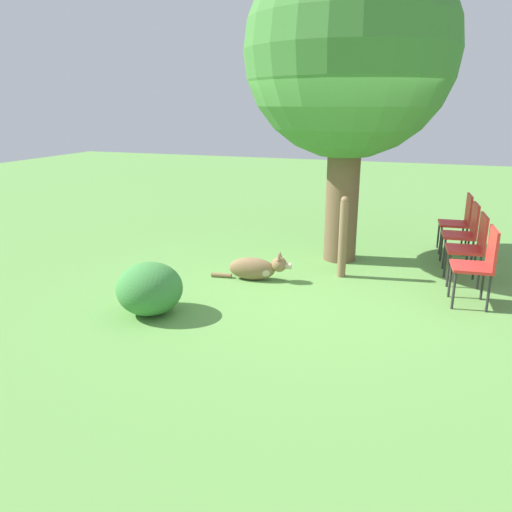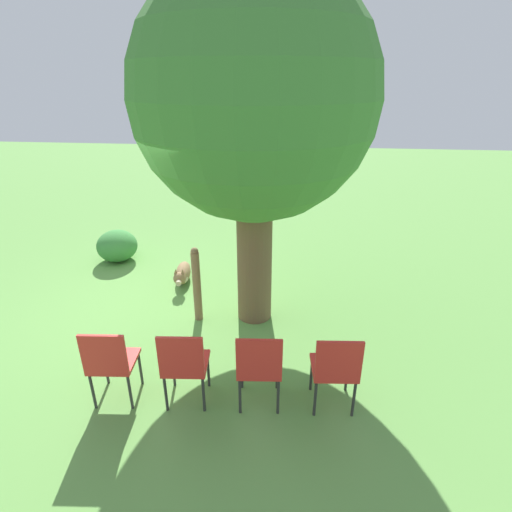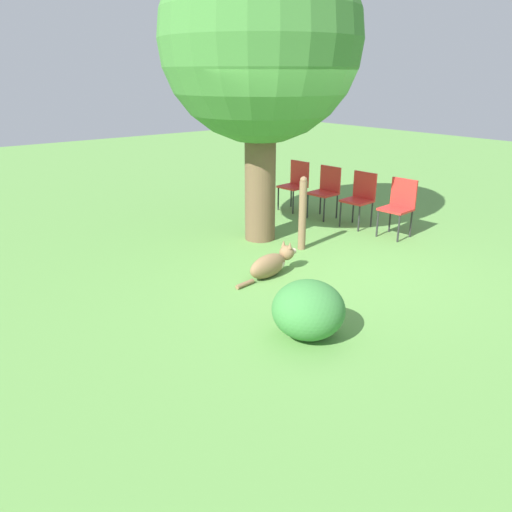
{
  "view_description": "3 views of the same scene",
  "coord_description": "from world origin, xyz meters",
  "views": [
    {
      "loc": [
        1.25,
        -5.87,
        2.21
      ],
      "look_at": [
        -0.84,
        -0.05,
        0.33
      ],
      "focal_mm": 35.0,
      "sensor_mm": 36.0,
      "label": 1
    },
    {
      "loc": [
        4.83,
        1.8,
        3.12
      ],
      "look_at": [
        0.03,
        1.27,
        0.94
      ],
      "focal_mm": 28.0,
      "sensor_mm": 36.0,
      "label": 2
    },
    {
      "loc": [
        -4.69,
        -4.58,
        2.46
      ],
      "look_at": [
        -1.0,
        0.07,
        0.27
      ],
      "focal_mm": 35.0,
      "sensor_mm": 36.0,
      "label": 3
    }
  ],
  "objects": [
    {
      "name": "ground_plane",
      "position": [
        0.0,
        0.0,
        0.0
      ],
      "size": [
        30.0,
        30.0,
        0.0
      ],
      "primitive_type": "plane",
      "color": "#609947"
    },
    {
      "name": "oak_tree",
      "position": [
        0.01,
        1.24,
        2.86
      ],
      "size": [
        2.84,
        2.84,
        4.32
      ],
      "color": "brown",
      "rests_on": "ground_plane"
    },
    {
      "name": "dog",
      "position": [
        -0.83,
        -0.04,
        0.16
      ],
      "size": [
        1.07,
        0.32,
        0.4
      ],
      "rotation": [
        0.0,
        0.0,
        0.14
      ],
      "color": "olive",
      "rests_on": "ground_plane"
    },
    {
      "name": "fence_post",
      "position": [
        0.18,
        0.47,
        0.55
      ],
      "size": [
        0.11,
        0.11,
        1.09
      ],
      "color": "#846647",
      "rests_on": "ground_plane"
    },
    {
      "name": "red_chair_0",
      "position": [
        1.81,
        -0.0,
        0.53
      ],
      "size": [
        0.46,
        0.48,
        0.91
      ],
      "rotation": [
        0.0,
        0.0,
        3.23
      ],
      "color": "red",
      "rests_on": "ground_plane"
    },
    {
      "name": "red_chair_1",
      "position": [
        1.77,
        0.74,
        0.53
      ],
      "size": [
        0.46,
        0.48,
        0.91
      ],
      "rotation": [
        0.0,
        0.0,
        3.23
      ],
      "color": "red",
      "rests_on": "ground_plane"
    },
    {
      "name": "red_chair_2",
      "position": [
        1.72,
        1.49,
        0.53
      ],
      "size": [
        0.46,
        0.48,
        0.91
      ],
      "rotation": [
        0.0,
        0.0,
        3.23
      ],
      "color": "red",
      "rests_on": "ground_plane"
    },
    {
      "name": "red_chair_3",
      "position": [
        1.67,
        2.23,
        0.53
      ],
      "size": [
        0.46,
        0.48,
        0.91
      ],
      "rotation": [
        0.0,
        0.0,
        3.23
      ],
      "color": "red",
      "rests_on": "ground_plane"
    },
    {
      "name": "low_shrub",
      "position": [
        -1.57,
        -1.47,
        0.29
      ],
      "size": [
        0.72,
        0.72,
        0.58
      ],
      "color": "#3D843D",
      "rests_on": "ground_plane"
    }
  ]
}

